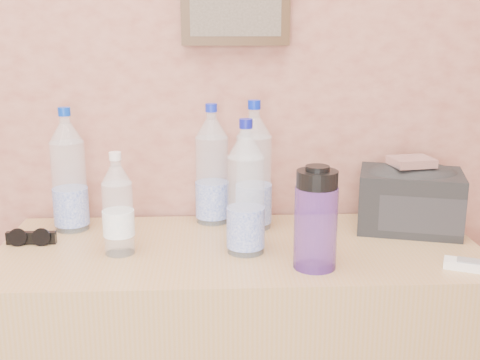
# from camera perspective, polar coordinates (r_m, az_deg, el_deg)

# --- Properties ---
(pet_large_a) EXTENTS (0.09, 0.09, 0.34)m
(pet_large_a) POSITION_cam_1_polar(r_m,az_deg,el_deg) (1.72, -15.91, 0.31)
(pet_large_a) COLOR white
(pet_large_a) RESTS_ON dresser
(pet_large_b) EXTENTS (0.09, 0.09, 0.34)m
(pet_large_b) POSITION_cam_1_polar(r_m,az_deg,el_deg) (1.72, -2.67, 0.88)
(pet_large_b) COLOR white
(pet_large_b) RESTS_ON dresser
(pet_large_c) EXTENTS (0.10, 0.10, 0.36)m
(pet_large_c) POSITION_cam_1_polar(r_m,az_deg,el_deg) (1.67, 1.33, 0.72)
(pet_large_c) COLOR white
(pet_large_c) RESTS_ON dresser
(pet_large_d) EXTENTS (0.09, 0.09, 0.34)m
(pet_large_d) POSITION_cam_1_polar(r_m,az_deg,el_deg) (1.48, 0.55, -1.42)
(pet_large_d) COLOR #A6BBD1
(pet_large_d) RESTS_ON dresser
(pet_small) EXTENTS (0.07, 0.07, 0.26)m
(pet_small) POSITION_cam_1_polar(r_m,az_deg,el_deg) (1.51, -11.50, -2.78)
(pet_small) COLOR white
(pet_small) RESTS_ON dresser
(nalgene_bottle) EXTENTS (0.10, 0.10, 0.25)m
(nalgene_bottle) POSITION_cam_1_polar(r_m,az_deg,el_deg) (1.40, 7.21, -3.63)
(nalgene_bottle) COLOR #532C8E
(nalgene_bottle) RESTS_ON dresser
(sunglasses) EXTENTS (0.13, 0.05, 0.03)m
(sunglasses) POSITION_cam_1_polar(r_m,az_deg,el_deg) (1.67, -19.18, -5.20)
(sunglasses) COLOR black
(sunglasses) RESTS_ON dresser
(ac_remote) EXTENTS (0.15, 0.10, 0.02)m
(ac_remote) POSITION_cam_1_polar(r_m,az_deg,el_deg) (1.52, 21.47, -7.61)
(ac_remote) COLOR silver
(ac_remote) RESTS_ON dresser
(toiletry_bag) EXTENTS (0.32, 0.26, 0.19)m
(toiletry_bag) POSITION_cam_1_polar(r_m,az_deg,el_deg) (1.73, 15.82, -1.54)
(toiletry_bag) COLOR black
(toiletry_bag) RESTS_ON dresser
(foil_packet) EXTENTS (0.12, 0.11, 0.02)m
(foil_packet) POSITION_cam_1_polar(r_m,az_deg,el_deg) (1.69, 15.95, 1.69)
(foil_packet) COLOR silver
(foil_packet) RESTS_ON toiletry_bag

